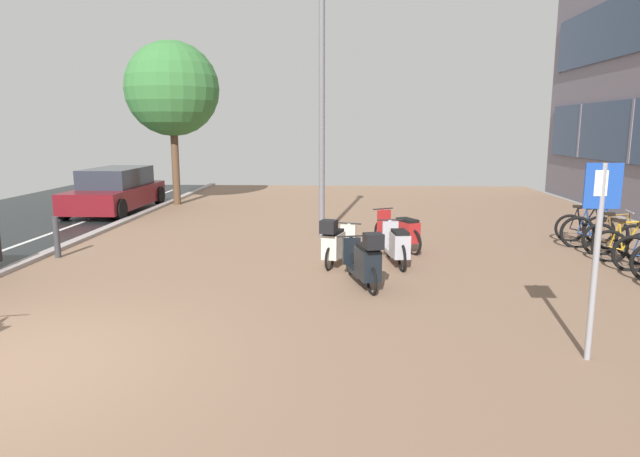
% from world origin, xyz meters
% --- Properties ---
extents(ground, '(21.00, 40.00, 0.13)m').
position_xyz_m(ground, '(1.43, 0.00, -0.02)').
color(ground, black).
extents(bicycle_rack_04, '(1.20, 0.59, 0.94)m').
position_xyz_m(bicycle_rack_04, '(9.35, 5.25, 0.33)').
color(bicycle_rack_04, black).
rests_on(bicycle_rack_04, ground).
extents(bicycle_rack_05, '(1.34, 0.48, 0.98)m').
position_xyz_m(bicycle_rack_05, '(9.47, 5.95, 0.34)').
color(bicycle_rack_05, black).
rests_on(bicycle_rack_05, ground).
extents(bicycle_rack_06, '(1.40, 0.47, 1.02)m').
position_xyz_m(bicycle_rack_06, '(9.32, 6.64, 0.36)').
color(bicycle_rack_06, black).
rests_on(bicycle_rack_06, ground).
extents(bicycle_rack_07, '(1.25, 0.51, 0.93)m').
position_xyz_m(bicycle_rack_07, '(9.40, 7.34, 0.33)').
color(bicycle_rack_07, black).
rests_on(bicycle_rack_07, ground).
extents(scooter_near, '(0.56, 1.73, 0.82)m').
position_xyz_m(scooter_near, '(4.84, 4.90, 0.39)').
color(scooter_near, black).
rests_on(scooter_near, ground).
extents(scooter_mid, '(0.77, 1.77, 1.02)m').
position_xyz_m(scooter_mid, '(4.17, 3.34, 0.45)').
color(scooter_mid, black).
rests_on(scooter_mid, ground).
extents(scooter_far, '(0.81, 1.73, 0.98)m').
position_xyz_m(scooter_far, '(3.67, 4.84, 0.43)').
color(scooter_far, black).
rests_on(scooter_far, ground).
extents(scooter_extra, '(0.97, 1.61, 0.86)m').
position_xyz_m(scooter_extra, '(5.04, 6.26, 0.40)').
color(scooter_extra, black).
rests_on(scooter_extra, ground).
extents(parked_car_far, '(1.86, 4.43, 1.37)m').
position_xyz_m(parked_car_far, '(-3.48, 11.63, 0.66)').
color(parked_car_far, maroon).
rests_on(parked_car_far, ground).
extents(parking_sign, '(0.40, 0.07, 2.25)m').
position_xyz_m(parking_sign, '(6.64, 0.52, 1.40)').
color(parking_sign, gray).
rests_on(parking_sign, ground).
extents(lamp_post, '(0.20, 0.52, 6.04)m').
position_xyz_m(lamp_post, '(3.26, 7.69, 3.34)').
color(lamp_post, slate).
rests_on(lamp_post, ground).
extents(street_tree, '(3.15, 3.15, 5.50)m').
position_xyz_m(street_tree, '(-2.04, 13.29, 3.91)').
color(street_tree, brown).
rests_on(street_tree, ground).
extents(bollard_far, '(0.12, 0.12, 0.85)m').
position_xyz_m(bollard_far, '(-2.05, 5.20, 0.43)').
color(bollard_far, '#38383D').
rests_on(bollard_far, ground).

